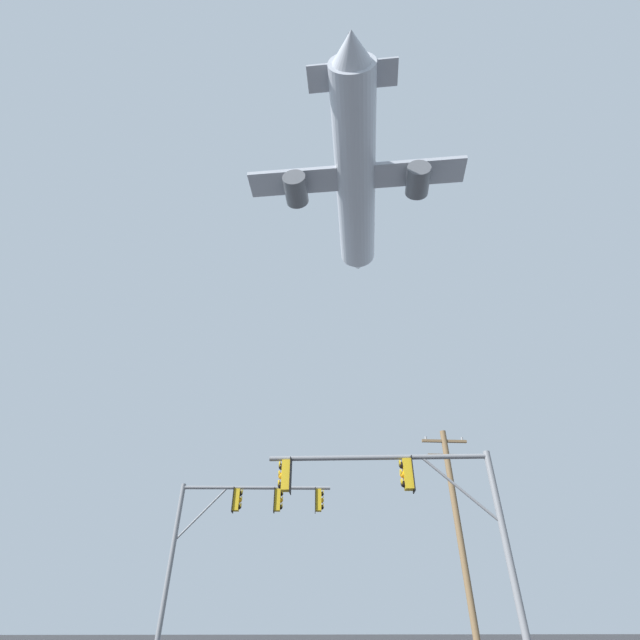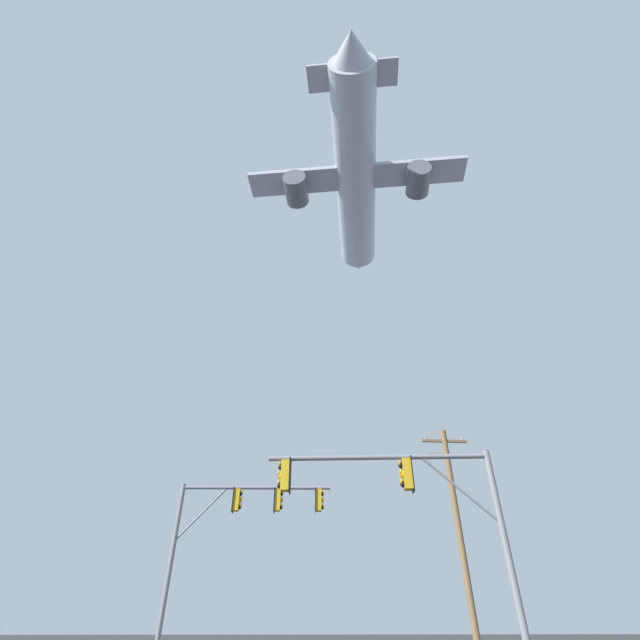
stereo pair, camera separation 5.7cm
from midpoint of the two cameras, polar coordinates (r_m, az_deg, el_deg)
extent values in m
cylinder|color=slate|center=(14.67, 23.34, -26.39)|extent=(0.20, 0.20, 5.88)
cylinder|color=slate|center=(14.54, 7.50, -17.23)|extent=(6.77, 0.80, 0.15)
cylinder|color=slate|center=(14.68, 17.67, -20.05)|extent=(2.09, 0.28, 1.96)
cube|color=gold|center=(14.43, -4.37, -19.45)|extent=(0.29, 0.34, 0.90)
cylinder|color=gold|center=(14.57, -4.28, -17.52)|extent=(0.05, 0.05, 0.12)
cube|color=black|center=(14.41, -3.79, -19.46)|extent=(0.07, 0.46, 1.04)
sphere|color=black|center=(14.52, -4.92, -18.42)|extent=(0.20, 0.20, 0.20)
cylinder|color=gold|center=(14.54, -5.18, -18.18)|extent=(0.06, 0.21, 0.21)
sphere|color=orange|center=(14.44, -4.98, -19.48)|extent=(0.20, 0.20, 0.20)
cylinder|color=gold|center=(14.46, -5.24, -19.25)|extent=(0.06, 0.21, 0.21)
sphere|color=black|center=(14.37, -5.04, -20.56)|extent=(0.20, 0.20, 0.20)
cylinder|color=gold|center=(14.39, -5.30, -20.32)|extent=(0.06, 0.21, 0.21)
cube|color=gold|center=(14.49, 11.34, -18.99)|extent=(0.29, 0.34, 0.90)
cylinder|color=gold|center=(14.63, 11.11, -17.08)|extent=(0.05, 0.05, 0.12)
cube|color=black|center=(14.51, 11.92, -18.95)|extent=(0.07, 0.46, 1.04)
sphere|color=black|center=(14.54, 10.62, -18.01)|extent=(0.20, 0.20, 0.20)
cylinder|color=gold|center=(14.55, 10.33, -17.80)|extent=(0.06, 0.21, 0.21)
sphere|color=orange|center=(14.47, 10.75, -19.07)|extent=(0.20, 0.20, 0.20)
cylinder|color=gold|center=(14.48, 10.45, -18.86)|extent=(0.06, 0.21, 0.21)
sphere|color=black|center=(14.40, 10.87, -20.14)|extent=(0.20, 0.20, 0.20)
cylinder|color=gold|center=(14.40, 10.57, -19.93)|extent=(0.06, 0.21, 0.21)
cylinder|color=slate|center=(21.50, -18.80, -28.11)|extent=(0.20, 0.20, 6.62)
cylinder|color=slate|center=(21.36, -8.09, -20.71)|extent=(6.60, 0.43, 0.15)
cylinder|color=slate|center=(21.53, -14.98, -23.04)|extent=(2.04, 0.17, 2.22)
cube|color=gold|center=(21.09, -0.12, -22.31)|extent=(0.27, 0.33, 0.90)
cylinder|color=gold|center=(21.20, -0.12, -20.96)|extent=(0.05, 0.05, 0.12)
cube|color=black|center=(21.09, -0.53, -22.30)|extent=(0.04, 0.46, 1.04)
sphere|color=black|center=(21.15, 0.30, -21.59)|extent=(0.20, 0.20, 0.20)
cylinder|color=gold|center=(21.16, 0.49, -21.43)|extent=(0.05, 0.21, 0.21)
sphere|color=orange|center=(21.09, 0.30, -22.33)|extent=(0.20, 0.20, 0.20)
cylinder|color=gold|center=(21.10, 0.49, -22.17)|extent=(0.05, 0.21, 0.21)
sphere|color=black|center=(21.03, 0.31, -23.08)|extent=(0.20, 0.20, 0.20)
cylinder|color=gold|center=(21.04, 0.50, -22.92)|extent=(0.05, 0.21, 0.21)
cube|color=gold|center=(21.15, -5.44, -22.20)|extent=(0.27, 0.33, 0.90)
cylinder|color=gold|center=(21.26, -5.36, -20.86)|extent=(0.05, 0.05, 0.12)
cube|color=black|center=(21.16, -5.84, -22.19)|extent=(0.04, 0.46, 1.04)
sphere|color=black|center=(21.20, -4.97, -21.50)|extent=(0.20, 0.20, 0.20)
cylinder|color=gold|center=(21.21, -4.78, -21.35)|extent=(0.05, 0.21, 0.21)
sphere|color=orange|center=(21.13, -5.02, -22.24)|extent=(0.20, 0.20, 0.20)
cylinder|color=gold|center=(21.14, -4.82, -22.09)|extent=(0.05, 0.21, 0.21)
sphere|color=black|center=(21.08, -5.06, -22.99)|extent=(0.20, 0.20, 0.20)
cylinder|color=gold|center=(21.08, -4.86, -22.83)|extent=(0.05, 0.21, 0.21)
cube|color=gold|center=(21.36, -10.67, -21.93)|extent=(0.27, 0.33, 0.90)
cylinder|color=gold|center=(21.47, -10.52, -20.61)|extent=(0.05, 0.05, 0.12)
cube|color=black|center=(21.38, -11.07, -21.90)|extent=(0.04, 0.46, 1.04)
sphere|color=black|center=(21.40, -10.18, -21.26)|extent=(0.20, 0.20, 0.20)
cylinder|color=gold|center=(21.40, -9.98, -21.11)|extent=(0.05, 0.21, 0.21)
sphere|color=orange|center=(21.34, -10.26, -21.98)|extent=(0.20, 0.20, 0.20)
cylinder|color=gold|center=(21.34, -10.06, -21.84)|extent=(0.05, 0.21, 0.21)
sphere|color=black|center=(21.28, -10.34, -22.72)|extent=(0.20, 0.20, 0.20)
cylinder|color=gold|center=(21.28, -10.14, -22.57)|extent=(0.05, 0.21, 0.21)
cylinder|color=brown|center=(22.09, 17.71, -24.91)|extent=(0.28, 0.28, 9.27)
cube|color=brown|center=(23.05, 15.87, -14.84)|extent=(2.20, 0.12, 0.12)
cube|color=brown|center=(22.84, 16.16, -16.48)|extent=(1.80, 0.12, 0.12)
cylinder|color=gray|center=(22.82, 13.61, -14.66)|extent=(0.10, 0.10, 0.18)
cylinder|color=gray|center=(23.38, 17.98, -14.44)|extent=(0.10, 0.10, 0.18)
cylinder|color=#B7BCC6|center=(51.54, 4.69, 17.81)|extent=(8.01, 25.13, 4.40)
cone|color=#B7BCC6|center=(60.93, 5.03, 7.53)|extent=(4.58, 3.61, 4.18)
cone|color=#B7BCC6|center=(44.53, 4.15, 31.80)|extent=(4.11, 3.27, 3.74)
cube|color=#A8ADB7|center=(50.60, 4.70, 17.97)|extent=(23.57, 6.45, 0.50)
cylinder|color=#595B60|center=(49.85, -3.09, 16.52)|extent=(2.94, 3.63, 2.48)
cylinder|color=#595B60|center=(50.13, 12.62, 17.26)|extent=(2.94, 3.63, 2.48)
cube|color=#333338|center=(47.99, 4.14, 29.83)|extent=(0.90, 3.86, 5.23)
cube|color=#A8ADB7|center=(46.02, 4.25, 29.03)|extent=(8.53, 3.67, 0.28)
camera|label=1|loc=(0.03, -89.93, -0.05)|focal=24.72mm
camera|label=2|loc=(0.03, 90.07, 0.05)|focal=24.72mm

